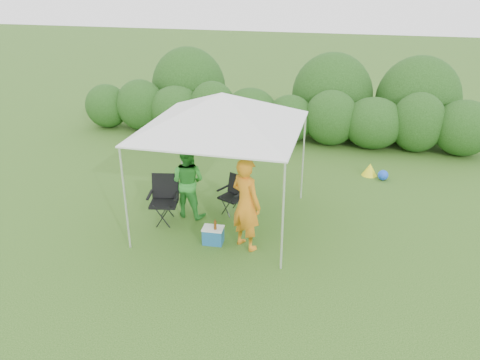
% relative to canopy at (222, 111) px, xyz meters
% --- Properties ---
extents(ground, '(70.00, 70.00, 0.00)m').
position_rel_canopy_xyz_m(ground, '(0.00, -0.50, -2.46)').
color(ground, '#3A631F').
extents(hedge, '(12.99, 1.53, 1.80)m').
position_rel_canopy_xyz_m(hedge, '(0.16, 5.50, -1.64)').
color(hedge, '#234D18').
rests_on(hedge, ground).
extents(canopy, '(3.10, 3.10, 2.83)m').
position_rel_canopy_xyz_m(canopy, '(0.00, 0.00, 0.00)').
color(canopy, silver).
rests_on(canopy, ground).
extents(chair_right, '(0.65, 0.63, 0.86)m').
position_rel_canopy_xyz_m(chair_right, '(0.11, 0.46, -1.98)').
color(chair_right, black).
rests_on(chair_right, ground).
extents(chair_left, '(0.72, 0.67, 1.03)m').
position_rel_canopy_xyz_m(chair_left, '(-1.24, -0.27, -1.88)').
color(chair_left, black).
rests_on(chair_left, ground).
extents(man, '(0.82, 0.74, 1.88)m').
position_rel_canopy_xyz_m(man, '(0.71, -0.91, -1.52)').
color(man, orange).
rests_on(man, ground).
extents(woman, '(0.88, 0.73, 1.64)m').
position_rel_canopy_xyz_m(woman, '(-0.82, 0.07, -1.64)').
color(woman, '#2E8F2F').
rests_on(woman, ground).
extents(cooler, '(0.43, 0.32, 0.35)m').
position_rel_canopy_xyz_m(cooler, '(0.04, -0.95, -2.29)').
color(cooler, '#1E588A').
rests_on(cooler, ground).
extents(bottle, '(0.06, 0.06, 0.21)m').
position_rel_canopy_xyz_m(bottle, '(0.10, -0.99, -2.01)').
color(bottle, '#592D0C').
rests_on(bottle, cooler).
extents(lawn_toy, '(0.67, 0.56, 0.34)m').
position_rel_canopy_xyz_m(lawn_toy, '(3.20, 3.24, -2.30)').
color(lawn_toy, yellow).
rests_on(lawn_toy, ground).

